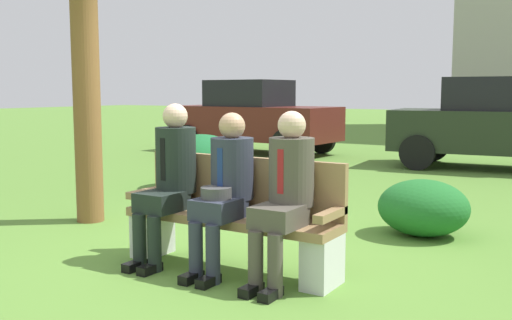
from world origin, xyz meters
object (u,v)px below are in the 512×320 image
at_px(seated_man_left, 170,174).
at_px(seated_man_middle, 225,184).
at_px(shrub_far_lawn, 423,208).
at_px(seated_man_right, 286,188).
at_px(parked_car_far, 501,124).
at_px(parked_car_near, 253,117).
at_px(shrub_mid_lawn, 201,161).
at_px(park_bench, 234,217).

distance_m(seated_man_left, seated_man_middle, 0.57).
xyz_separation_m(seated_man_left, shrub_far_lawn, (1.57, 2.00, -0.46)).
bearing_deg(seated_man_right, shrub_far_lawn, 77.06).
height_order(shrub_far_lawn, parked_car_far, parked_car_far).
bearing_deg(seated_man_middle, shrub_far_lawn, 63.70).
distance_m(seated_man_right, parked_car_near, 9.38).
distance_m(shrub_mid_lawn, parked_car_far, 5.68).
relative_size(shrub_far_lawn, parked_car_far, 0.22).
bearing_deg(parked_car_near, seated_man_middle, -59.45).
relative_size(seated_man_right, parked_car_far, 0.32).
bearing_deg(seated_man_right, shrub_mid_lawn, 134.93).
bearing_deg(park_bench, seated_man_right, -13.01).
xyz_separation_m(shrub_mid_lawn, shrub_far_lawn, (3.63, -1.17, -0.12)).
bearing_deg(shrub_mid_lawn, seated_man_right, -45.07).
height_order(seated_man_right, shrub_far_lawn, seated_man_right).
bearing_deg(seated_man_left, shrub_mid_lawn, 123.00).
height_order(park_bench, seated_man_left, seated_man_left).
height_order(shrub_mid_lawn, parked_car_far, parked_car_far).
bearing_deg(parked_car_near, shrub_far_lawn, -46.02).
bearing_deg(shrub_mid_lawn, parked_car_near, 113.20).
relative_size(seated_man_left, shrub_mid_lawn, 1.04).
distance_m(park_bench, seated_man_middle, 0.32).
bearing_deg(park_bench, parked_car_near, 120.92).
bearing_deg(parked_car_near, seated_man_right, -56.61).
height_order(seated_man_middle, seated_man_right, seated_man_right).
xyz_separation_m(park_bench, parked_car_far, (0.79, 7.57, 0.42)).
bearing_deg(shrub_far_lawn, shrub_mid_lawn, 162.16).
xyz_separation_m(seated_man_left, seated_man_middle, (0.57, -0.01, -0.04)).
bearing_deg(seated_man_left, parked_car_far, 80.00).
bearing_deg(parked_car_far, shrub_mid_lawn, -127.06).
relative_size(seated_man_middle, parked_car_far, 0.31).
bearing_deg(seated_man_right, parked_car_near, 123.39).
bearing_deg(seated_man_middle, shrub_mid_lawn, 129.58).
bearing_deg(seated_man_right, seated_man_middle, -179.12).
xyz_separation_m(seated_man_left, seated_man_right, (1.11, -0.00, -0.02)).
distance_m(seated_man_left, seated_man_right, 1.11).
bearing_deg(seated_man_middle, parked_car_near, 120.55).
relative_size(seated_man_middle, shrub_far_lawn, 1.41).
relative_size(seated_man_right, shrub_far_lawn, 1.43).
relative_size(seated_man_right, shrub_mid_lawn, 1.01).
distance_m(seated_man_left, shrub_mid_lawn, 3.79).
xyz_separation_m(park_bench, parked_car_near, (-4.62, 7.71, 0.42)).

